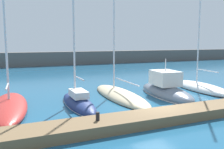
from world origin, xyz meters
TOP-DOWN VIEW (x-y plane):
  - ground_plane at (0.00, 0.00)m, footprint 120.00×120.00m
  - dock_pier at (0.00, -1.61)m, footprint 22.21×1.99m
  - breakwater_seawall at (0.00, 35.49)m, footprint 108.00×2.43m
  - sailboat_red_nearest at (-8.65, 4.53)m, footprint 2.96×8.91m
  - sailboat_navy_second at (-4.07, 3.73)m, footprint 1.73×6.51m
  - sailboat_sand_third at (-0.14, 5.04)m, footprint 2.90×9.71m
  - motorboat_slate_fourth at (3.64, 3.93)m, footprint 3.15×7.56m
  - sailboat_white_fifth at (8.21, 4.62)m, footprint 3.07×8.09m
  - dock_bollard at (-4.60, -1.61)m, footprint 0.20×0.20m

SIDE VIEW (x-z plane):
  - ground_plane at x=0.00m, z-range 0.00..0.00m
  - sailboat_sand_third at x=-0.14m, z-range -7.36..7.69m
  - sailboat_white_fifth at x=8.21m, z-range -7.19..7.65m
  - dock_pier at x=0.00m, z-range 0.00..0.56m
  - sailboat_navy_second at x=-4.07m, z-range -5.96..6.53m
  - sailboat_red_nearest at x=-8.65m, z-range -7.73..8.35m
  - motorboat_slate_fourth at x=3.64m, z-range -1.24..2.26m
  - dock_bollard at x=-4.60m, z-range 0.56..1.00m
  - breakwater_seawall at x=0.00m, z-range 0.00..2.63m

